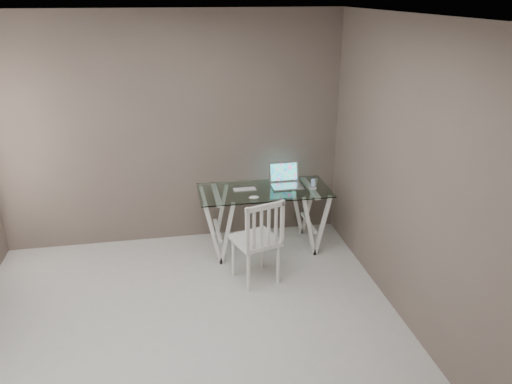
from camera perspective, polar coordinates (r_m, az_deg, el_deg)
room at (r=3.64m, az=-9.97°, el=3.20°), size 4.50×4.52×2.71m
desk at (r=5.86m, az=0.90°, el=-3.04°), size 1.50×0.70×0.75m
chair at (r=5.11m, az=0.37°, el=-5.28°), size 0.54×0.54×0.95m
laptop at (r=5.86m, az=3.38°, el=1.38°), size 0.35×0.32×0.24m
keyboard at (r=5.72m, az=-1.32°, el=0.31°), size 0.27×0.12×0.01m
mouse at (r=5.46m, az=-0.24°, el=-0.62°), size 0.11×0.07×0.04m
phone_dock at (r=5.78m, az=6.52°, el=0.74°), size 0.07×0.07×0.12m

